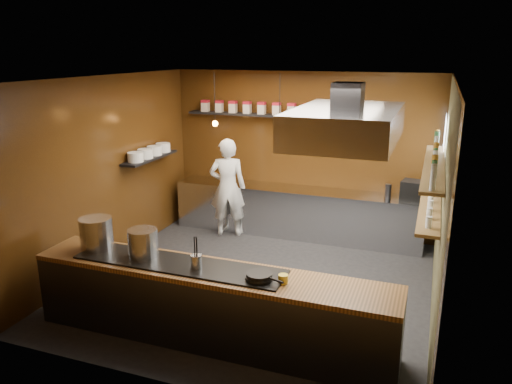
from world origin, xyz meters
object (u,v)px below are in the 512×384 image
at_px(stockpot_large, 96,233).
at_px(chef, 228,187).
at_px(espresso_machine, 412,191).
at_px(extractor_hood, 346,124).
at_px(stockpot_small, 143,243).

distance_m(stockpot_large, chef, 3.33).
bearing_deg(chef, espresso_machine, 167.24).
distance_m(extractor_hood, stockpot_small, 2.85).
distance_m(extractor_hood, chef, 3.67).
bearing_deg(stockpot_small, chef, 95.19).
xyz_separation_m(extractor_hood, espresso_machine, (0.74, 2.50, -1.43)).
relative_size(stockpot_small, espresso_machine, 1.03).
bearing_deg(espresso_machine, stockpot_large, -125.37).
relative_size(stockpot_small, chef, 0.20).
height_order(extractor_hood, espresso_machine, extractor_hood).
xyz_separation_m(espresso_machine, chef, (-3.25, -0.34, -0.16)).
height_order(stockpot_small, chef, chef).
relative_size(extractor_hood, stockpot_large, 4.88).
xyz_separation_m(stockpot_small, espresso_machine, (2.94, 3.65, -0.03)).
bearing_deg(chef, stockpot_small, 76.52).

